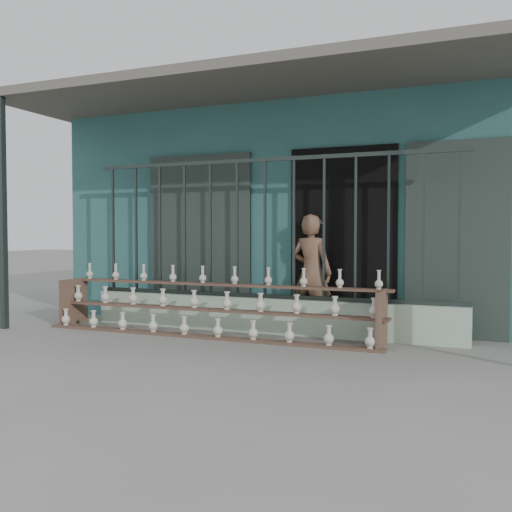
% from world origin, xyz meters
% --- Properties ---
extents(ground, '(60.00, 60.00, 0.00)m').
position_xyz_m(ground, '(0.00, 0.00, 0.00)').
color(ground, slate).
extents(workshop_building, '(7.40, 6.60, 3.21)m').
position_xyz_m(workshop_building, '(0.00, 4.23, 1.62)').
color(workshop_building, '#2B5A5A').
rests_on(workshop_building, ground).
extents(parapet_wall, '(5.00, 0.20, 0.45)m').
position_xyz_m(parapet_wall, '(0.00, 1.30, 0.23)').
color(parapet_wall, '#A8C4A9').
rests_on(parapet_wall, ground).
extents(security_fence, '(5.00, 0.04, 1.80)m').
position_xyz_m(security_fence, '(-0.00, 1.30, 1.35)').
color(security_fence, '#283330').
rests_on(security_fence, parapet_wall).
extents(shelf_rack, '(4.50, 0.68, 0.85)m').
position_xyz_m(shelf_rack, '(-0.59, 0.89, 0.36)').
color(shelf_rack, brown).
rests_on(shelf_rack, ground).
extents(elderly_woman, '(0.62, 0.46, 1.53)m').
position_xyz_m(elderly_woman, '(0.52, 1.65, 0.76)').
color(elderly_woman, brown).
rests_on(elderly_woman, ground).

